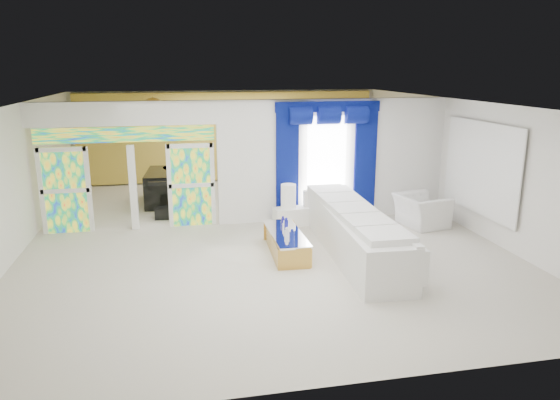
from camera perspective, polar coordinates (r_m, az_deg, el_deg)
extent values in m
plane|color=#B7AF9E|center=(11.98, -2.55, -3.76)|extent=(12.00, 12.00, 0.00)
cube|color=white|center=(13.04, 6.08, 4.47)|extent=(5.70, 0.18, 3.00)
cube|color=white|center=(12.34, -16.81, 9.12)|extent=(4.30, 0.18, 0.55)
cube|color=#994C3F|center=(12.81, -22.59, 0.96)|extent=(0.95, 0.04, 2.00)
cube|color=#994C3F|center=(12.56, -9.75, 1.63)|extent=(0.95, 0.04, 2.00)
cube|color=#994C3F|center=(12.39, -16.65, 6.94)|extent=(4.00, 0.05, 0.35)
cube|color=white|center=(12.89, 5.14, 4.15)|extent=(1.00, 0.02, 2.30)
cube|color=#04044D|center=(12.62, 0.81, 3.76)|extent=(0.55, 0.10, 2.80)
cube|color=#04044D|center=(13.18, 9.36, 4.03)|extent=(0.55, 0.10, 2.80)
cube|color=#04044D|center=(12.68, 5.32, 10.22)|extent=(2.60, 0.12, 0.25)
cube|color=white|center=(12.42, 21.32, 3.30)|extent=(0.04, 2.70, 1.90)
cube|color=#B9882C|center=(17.38, -5.66, 6.98)|extent=(9.70, 0.12, 2.90)
cube|color=white|center=(10.73, 8.09, -3.62)|extent=(1.18, 4.65, 0.88)
cube|color=#B68A39|center=(10.72, 0.67, -4.77)|extent=(0.72, 1.93, 0.42)
cube|color=white|center=(12.64, 2.25, -1.74)|extent=(1.35, 0.56, 0.44)
cylinder|color=white|center=(12.45, 0.93, 0.43)|extent=(0.36, 0.36, 0.58)
imported|color=white|center=(12.95, 15.31, -1.14)|extent=(1.18, 1.31, 0.75)
cube|color=black|center=(14.93, -11.79, 1.43)|extent=(1.51, 1.90, 0.91)
cube|color=black|center=(13.45, -11.72, -1.35)|extent=(0.91, 0.41, 0.30)
cube|color=tan|center=(15.32, -22.18, 0.79)|extent=(0.63, 0.59, 0.81)
sphere|color=gold|center=(14.70, -13.82, 9.79)|extent=(0.60, 0.60, 0.60)
cylinder|color=navy|center=(11.13, 0.33, -2.45)|extent=(0.08, 0.08, 0.16)
cylinder|color=#151893|center=(10.63, 0.69, -2.96)|extent=(0.08, 0.08, 0.28)
cylinder|color=navy|center=(10.16, 1.34, -4.05)|extent=(0.09, 0.09, 0.19)
cylinder|color=silver|center=(10.40, 0.77, -3.75)|extent=(0.10, 0.10, 0.14)
cylinder|color=white|center=(10.89, 0.55, -2.94)|extent=(0.11, 0.11, 0.13)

